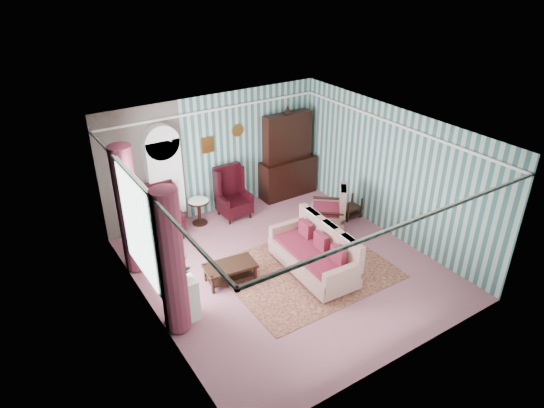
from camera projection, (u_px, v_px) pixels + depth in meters
floor at (286, 268)px, 9.89m from camera, size 6.00×6.00×0.00m
room_shell at (254, 183)px, 8.78m from camera, size 5.53×6.02×2.91m
bookcase at (166, 183)px, 10.82m from camera, size 0.80×0.28×2.24m
dresser_hutch at (288, 153)px, 12.27m from camera, size 1.50×0.56×2.36m
wingback_left at (164, 213)px, 10.65m from camera, size 0.76×0.80×1.25m
wingback_right at (234, 193)px, 11.49m from camera, size 0.76×0.80×1.25m
seated_woman at (164, 214)px, 10.66m from camera, size 0.44×0.40×1.18m
round_side_table at (199, 212)px, 11.34m from camera, size 0.50×0.50×0.60m
nest_table at (350, 207)px, 11.62m from camera, size 0.45×0.38×0.54m
plant_stand at (182, 301)px, 8.33m from camera, size 0.55×0.35×0.80m
rug at (307, 270)px, 9.81m from camera, size 3.20×2.60×0.01m
sofa at (313, 253)px, 9.54m from camera, size 0.98×2.08×0.91m
floral_armchair at (328, 210)px, 11.05m from camera, size 1.18×1.19×0.98m
coffee_table at (230, 273)px, 9.41m from camera, size 1.05×0.65×0.38m
potted_plant_a at (179, 275)px, 7.93m from camera, size 0.47×0.43×0.47m
potted_plant_b at (183, 266)px, 8.17m from camera, size 0.30×0.27×0.45m
potted_plant_c at (178, 273)px, 8.05m from camera, size 0.26×0.26×0.40m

